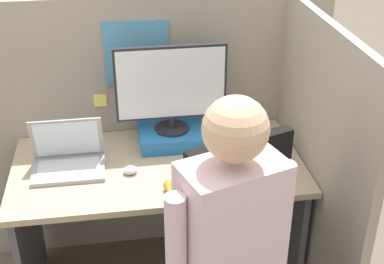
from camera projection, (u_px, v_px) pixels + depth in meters
The scene contains 10 objects.
cubicle_panel_back at pixel (151, 129), 2.83m from camera, with size 1.85×0.05×1.43m.
cubicle_panel_right at pixel (306, 163), 2.54m from camera, with size 0.04×1.33×1.43m.
desk at pixel (159, 196), 2.59m from camera, with size 1.35×0.69×0.74m.
paper_box at pixel (172, 136), 2.66m from camera, with size 0.33×0.26×0.07m.
monitor at pixel (171, 86), 2.53m from camera, with size 0.53×0.17×0.43m.
laptop at pixel (68, 160), 2.44m from camera, with size 0.33×0.23×0.24m.
mouse at pixel (130, 170), 2.42m from camera, with size 0.06×0.06×0.04m.
stapler at pixel (276, 153), 2.54m from camera, with size 0.05×0.16×0.05m.
carrot_toy at pixel (170, 191), 2.27m from camera, with size 0.05×0.12×0.05m.
person at pixel (229, 262), 1.79m from camera, with size 0.46×0.48×1.41m.
Camera 1 is at (-0.16, -1.78, 2.07)m, focal length 50.00 mm.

